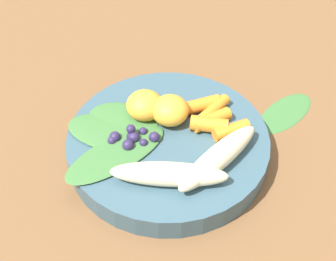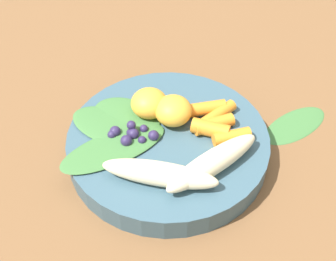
# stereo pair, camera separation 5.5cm
# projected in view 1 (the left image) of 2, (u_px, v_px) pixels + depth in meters

# --- Properties ---
(ground_plane) EXTENTS (2.40, 2.40, 0.00)m
(ground_plane) POSITION_uv_depth(u_px,v_px,m) (168.00, 153.00, 0.58)
(ground_plane) COLOR brown
(bowl) EXTENTS (0.25, 0.25, 0.03)m
(bowl) POSITION_uv_depth(u_px,v_px,m) (168.00, 145.00, 0.57)
(bowl) COLOR #385666
(bowl) RESTS_ON ground_plane
(banana_peeled_left) EXTENTS (0.13, 0.04, 0.03)m
(banana_peeled_left) POSITION_uv_depth(u_px,v_px,m) (217.00, 158.00, 0.52)
(banana_peeled_left) COLOR beige
(banana_peeled_left) RESTS_ON bowl
(banana_peeled_right) EXTENTS (0.10, 0.12, 0.03)m
(banana_peeled_right) POSITION_uv_depth(u_px,v_px,m) (169.00, 174.00, 0.50)
(banana_peeled_right) COLOR beige
(banana_peeled_right) RESTS_ON bowl
(orange_segment_near) EXTENTS (0.05, 0.05, 0.04)m
(orange_segment_near) POSITION_uv_depth(u_px,v_px,m) (145.00, 105.00, 0.58)
(orange_segment_near) COLOR #F4A833
(orange_segment_near) RESTS_ON bowl
(orange_segment_far) EXTENTS (0.05, 0.05, 0.04)m
(orange_segment_far) POSITION_uv_depth(u_px,v_px,m) (170.00, 110.00, 0.57)
(orange_segment_far) COLOR #F4A833
(orange_segment_far) RESTS_ON bowl
(carrot_front) EXTENTS (0.05, 0.04, 0.02)m
(carrot_front) POSITION_uv_depth(u_px,v_px,m) (231.00, 130.00, 0.56)
(carrot_front) COLOR orange
(carrot_front) RESTS_ON bowl
(carrot_mid_left) EXTENTS (0.04, 0.05, 0.02)m
(carrot_mid_left) POSITION_uv_depth(u_px,v_px,m) (209.00, 125.00, 0.56)
(carrot_mid_left) COLOR orange
(carrot_mid_left) RESTS_ON bowl
(carrot_mid_right) EXTENTS (0.05, 0.03, 0.02)m
(carrot_mid_right) POSITION_uv_depth(u_px,v_px,m) (211.00, 120.00, 0.57)
(carrot_mid_right) COLOR orange
(carrot_mid_right) RESTS_ON bowl
(carrot_rear) EXTENTS (0.05, 0.02, 0.02)m
(carrot_rear) POSITION_uv_depth(u_px,v_px,m) (213.00, 110.00, 0.58)
(carrot_rear) COLOR orange
(carrot_rear) RESTS_ON bowl
(carrot_small) EXTENTS (0.06, 0.05, 0.02)m
(carrot_small) POSITION_uv_depth(u_px,v_px,m) (198.00, 107.00, 0.59)
(carrot_small) COLOR orange
(carrot_small) RESTS_ON bowl
(blueberry_pile) EXTENTS (0.05, 0.05, 0.02)m
(blueberry_pile) POSITION_uv_depth(u_px,v_px,m) (132.00, 138.00, 0.55)
(blueberry_pile) COLOR #2D234C
(blueberry_pile) RESTS_ON bowl
(kale_leaf_left) EXTENTS (0.09, 0.11, 0.01)m
(kale_leaf_left) POSITION_uv_depth(u_px,v_px,m) (123.00, 120.00, 0.58)
(kale_leaf_left) COLOR #3D7038
(kale_leaf_left) RESTS_ON bowl
(kale_leaf_right) EXTENTS (0.09, 0.13, 0.01)m
(kale_leaf_right) POSITION_uv_depth(u_px,v_px,m) (110.00, 132.00, 0.56)
(kale_leaf_right) COLOR #3D7038
(kale_leaf_right) RESTS_ON bowl
(kale_leaf_rear) EXTENTS (0.14, 0.08, 0.01)m
(kale_leaf_rear) POSITION_uv_depth(u_px,v_px,m) (116.00, 153.00, 0.54)
(kale_leaf_rear) COLOR #3D7038
(kale_leaf_rear) RESTS_ON bowl
(kale_leaf_stray) EXTENTS (0.11, 0.06, 0.01)m
(kale_leaf_stray) POSITION_uv_depth(u_px,v_px,m) (285.00, 112.00, 0.63)
(kale_leaf_stray) COLOR #3D7038
(kale_leaf_stray) RESTS_ON ground_plane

